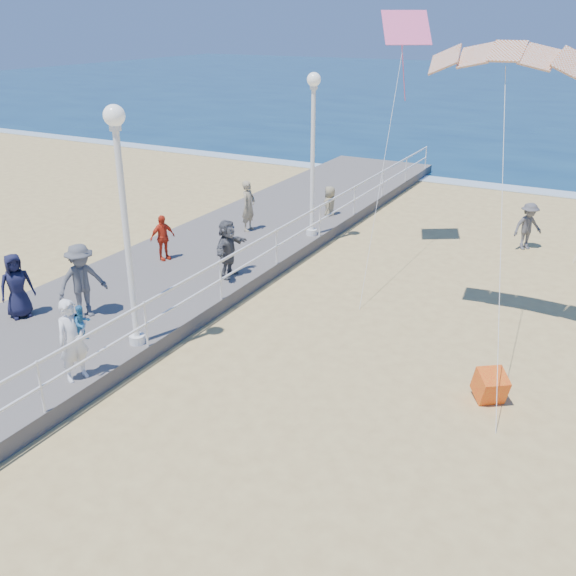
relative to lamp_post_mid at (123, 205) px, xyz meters
The scene contains 18 objects.
ground 6.48m from the lamp_post_mid, ahead, with size 160.00×160.00×0.00m, color tan.
surf_line 21.50m from the lamp_post_mid, 75.37° to the left, with size 160.00×1.20×0.04m, color white.
boardwalk 4.07m from the lamp_post_mid, behind, with size 5.00×44.00×0.40m, color slate.
railing 2.43m from the lamp_post_mid, ahead, with size 0.05×42.00×0.55m.
lamp_post_mid is the anchor object (origin of this frame).
lamp_post_far 9.00m from the lamp_post_mid, 90.00° to the left, with size 0.44×0.44×5.32m.
woman_holding_toddler 2.97m from the lamp_post_mid, 91.60° to the right, with size 0.65×0.42×1.77m, color white.
toddler_held 2.60m from the lamp_post_mid, 86.50° to the right, with size 0.37×0.29×0.77m, color teal.
spectator_2 3.16m from the lamp_post_mid, 166.19° to the left, with size 1.22×0.70×1.89m, color #515255.
spectator_3 6.09m from the lamp_post_mid, 122.11° to the left, with size 0.83×0.34×1.41m, color red.
spectator_4 4.28m from the lamp_post_mid, behind, with size 0.80×0.52×1.64m, color #171832.
spectator_5 5.08m from the lamp_post_mid, 95.30° to the left, with size 1.57×0.50×1.69m, color #505154.
spectator_6 9.03m from the lamp_post_mid, 104.40° to the left, with size 0.64×0.42×1.75m, color gray.
beach_walker_a 14.12m from the lamp_post_mid, 61.71° to the left, with size 1.04×0.60×1.61m, color #4F4E53.
beach_walker_c 11.86m from the lamp_post_mid, 92.38° to the left, with size 0.73×0.48×1.50m, color gray.
box_kite 8.49m from the lamp_post_mid, 15.05° to the left, with size 0.55×0.55×0.60m, color red.
kite_parafoil 8.75m from the lamp_post_mid, 38.03° to the left, with size 3.43×0.90×0.30m, color #C55317, non-canonical shape.
kite_diamond_pink 10.74m from the lamp_post_mid, 75.20° to the left, with size 1.38×1.38×0.02m, color #E8558D.
Camera 1 is at (3.88, -9.85, 7.31)m, focal length 40.00 mm.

